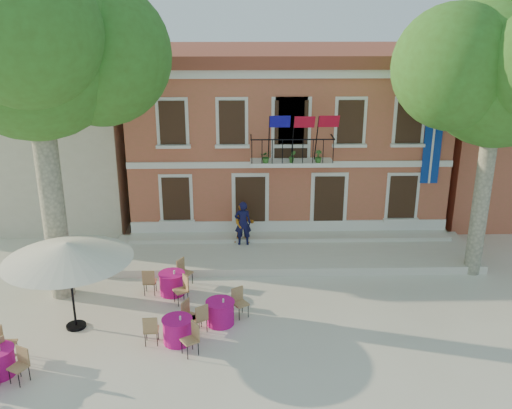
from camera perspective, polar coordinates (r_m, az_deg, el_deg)
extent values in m
plane|color=beige|center=(18.40, -1.53, -11.04)|extent=(90.00, 90.00, 0.00)
cube|color=#BD5A44|center=(26.58, 2.76, 6.74)|extent=(13.00, 8.00, 7.00)
cube|color=brown|center=(26.01, 2.90, 14.83)|extent=(13.50, 8.50, 0.50)
cube|color=silver|center=(22.13, 3.64, 12.96)|extent=(13.30, 0.35, 0.35)
cube|color=silver|center=(22.27, 3.56, 4.22)|extent=(3.20, 0.90, 0.15)
cube|color=black|center=(21.64, 3.71, 6.50)|extent=(3.20, 0.04, 0.04)
cube|color=navy|center=(23.60, 17.29, 6.25)|extent=(0.70, 0.05, 3.60)
cube|color=#100D93|center=(21.08, 1.37, 8.27)|extent=(0.76, 0.27, 0.47)
cube|color=#B30B25|center=(21.14, 3.83, 8.27)|extent=(0.76, 0.29, 0.47)
cube|color=#B30B25|center=(21.24, 6.28, 8.25)|extent=(0.76, 0.27, 0.47)
imported|color=#26591E|center=(21.84, 1.02, 4.80)|extent=(0.43, 0.37, 0.48)
imported|color=#26591E|center=(21.90, 3.65, 4.81)|extent=(0.26, 0.21, 0.48)
imported|color=#26591E|center=(22.01, 6.25, 4.81)|extent=(0.27, 0.27, 0.48)
cube|color=beige|center=(29.22, -20.64, 5.68)|extent=(9.00, 9.00, 6.00)
cube|color=brown|center=(28.69, -21.41, 11.88)|extent=(9.40, 9.40, 0.40)
cube|color=silver|center=(22.32, 3.63, -4.89)|extent=(14.00, 3.40, 0.30)
cylinder|color=#A59E84|center=(19.36, -19.75, 0.70)|extent=(0.76, 0.76, 6.98)
sphere|color=#315A1C|center=(18.50, -21.44, 14.58)|extent=(5.58, 5.58, 5.58)
cylinder|color=#A59E84|center=(21.48, 21.68, 1.10)|extent=(0.58, 0.58, 6.16)
sphere|color=#315A1C|center=(20.65, 23.13, 12.06)|extent=(4.93, 4.93, 4.93)
cylinder|color=black|center=(18.63, -17.54, -11.49)|extent=(0.60, 0.60, 0.08)
cylinder|color=black|center=(18.06, -17.93, -8.20)|extent=(0.07, 0.07, 2.49)
cone|color=silver|center=(17.52, -18.36, -4.44)|extent=(3.78, 3.78, 0.55)
imported|color=#101037|center=(22.39, -1.32, -1.88)|extent=(0.67, 0.46, 1.79)
imported|color=orange|center=(22.54, -1.23, -1.91)|extent=(0.82, 0.65, 1.65)
cube|color=tan|center=(16.51, -22.68, -14.73)|extent=(0.57, 0.57, 0.95)
cube|color=tan|center=(17.61, -23.57, -12.58)|extent=(0.43, 0.43, 0.95)
cylinder|color=#CE1383|center=(17.08, -7.85, -12.41)|extent=(0.84, 0.84, 0.75)
cylinder|color=#CE1383|center=(16.88, -7.91, -11.30)|extent=(0.90, 0.90, 0.02)
cube|color=tan|center=(17.09, -10.43, -12.14)|extent=(0.44, 0.44, 0.95)
cube|color=tan|center=(16.45, -6.65, -13.29)|extent=(0.58, 0.58, 0.95)
cube|color=tan|center=(17.56, -6.51, -11.00)|extent=(0.56, 0.56, 0.95)
cube|color=tan|center=(17.07, -23.85, -13.70)|extent=(0.57, 0.57, 0.95)
cylinder|color=#CE1383|center=(19.70, -8.39, -7.84)|extent=(0.84, 0.84, 0.75)
cylinder|color=#CE1383|center=(19.53, -8.44, -6.83)|extent=(0.90, 0.90, 0.02)
cube|color=tan|center=(20.18, -7.09, -6.76)|extent=(0.58, 0.58, 0.95)
cube|color=tan|center=(19.77, -10.57, -7.53)|extent=(0.43, 0.43, 0.95)
cube|color=tan|center=(19.03, -7.54, -8.48)|extent=(0.57, 0.57, 0.95)
cylinder|color=#CE1383|center=(17.83, -3.59, -10.77)|extent=(0.84, 0.84, 0.75)
cylinder|color=#CE1383|center=(17.64, -3.62, -9.69)|extent=(0.90, 0.90, 0.02)
cube|color=tan|center=(17.46, -5.73, -11.16)|extent=(0.58, 0.58, 0.95)
cube|color=tan|center=(18.12, -1.55, -9.83)|extent=(0.58, 0.58, 0.95)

